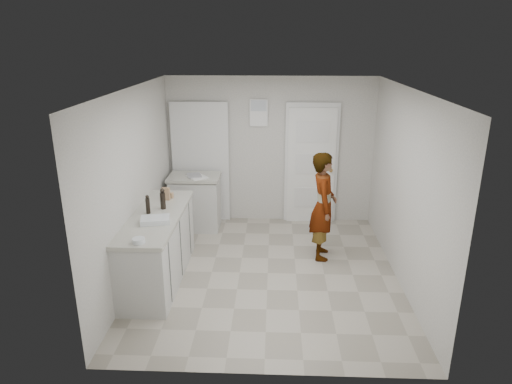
{
  "coord_description": "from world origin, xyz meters",
  "views": [
    {
      "loc": [
        0.07,
        -5.6,
        3.09
      ],
      "look_at": [
        -0.18,
        0.4,
        1.05
      ],
      "focal_mm": 32.0,
      "sensor_mm": 36.0,
      "label": 1
    }
  ],
  "objects_px": {
    "oil_cruet_b": "(148,205)",
    "egg_bowl": "(139,241)",
    "person": "(323,206)",
    "cake_mix_box": "(166,194)",
    "spice_jar": "(172,195)",
    "baking_dish": "(155,220)",
    "oil_cruet_a": "(163,199)"
  },
  "relations": [
    {
      "from": "oil_cruet_a",
      "to": "egg_bowl",
      "type": "height_order",
      "value": "oil_cruet_a"
    },
    {
      "from": "oil_cruet_b",
      "to": "oil_cruet_a",
      "type": "bearing_deg",
      "value": 48.93
    },
    {
      "from": "person",
      "to": "cake_mix_box",
      "type": "bearing_deg",
      "value": 98.23
    },
    {
      "from": "oil_cruet_b",
      "to": "egg_bowl",
      "type": "bearing_deg",
      "value": -81.69
    },
    {
      "from": "person",
      "to": "spice_jar",
      "type": "bearing_deg",
      "value": 96.31
    },
    {
      "from": "oil_cruet_b",
      "to": "spice_jar",
      "type": "bearing_deg",
      "value": 73.45
    },
    {
      "from": "person",
      "to": "baking_dish",
      "type": "height_order",
      "value": "person"
    },
    {
      "from": "cake_mix_box",
      "to": "oil_cruet_b",
      "type": "relative_size",
      "value": 0.71
    },
    {
      "from": "oil_cruet_a",
      "to": "baking_dish",
      "type": "bearing_deg",
      "value": -88.54
    },
    {
      "from": "spice_jar",
      "to": "egg_bowl",
      "type": "distance_m",
      "value": 1.49
    },
    {
      "from": "spice_jar",
      "to": "person",
      "type": "bearing_deg",
      "value": 3.2
    },
    {
      "from": "cake_mix_box",
      "to": "oil_cruet_b",
      "type": "xyz_separation_m",
      "value": [
        -0.11,
        -0.52,
        0.03
      ]
    },
    {
      "from": "person",
      "to": "cake_mix_box",
      "type": "distance_m",
      "value": 2.24
    },
    {
      "from": "oil_cruet_a",
      "to": "oil_cruet_b",
      "type": "relative_size",
      "value": 1.13
    },
    {
      "from": "person",
      "to": "spice_jar",
      "type": "xyz_separation_m",
      "value": [
        -2.16,
        -0.12,
        0.17
      ]
    },
    {
      "from": "oil_cruet_a",
      "to": "baking_dish",
      "type": "relative_size",
      "value": 0.73
    },
    {
      "from": "oil_cruet_b",
      "to": "baking_dish",
      "type": "bearing_deg",
      "value": -60.56
    },
    {
      "from": "baking_dish",
      "to": "egg_bowl",
      "type": "distance_m",
      "value": 0.6
    },
    {
      "from": "oil_cruet_a",
      "to": "spice_jar",
      "type": "bearing_deg",
      "value": 86.67
    },
    {
      "from": "spice_jar",
      "to": "egg_bowl",
      "type": "xyz_separation_m",
      "value": [
        -0.05,
        -1.49,
        -0.01
      ]
    },
    {
      "from": "oil_cruet_b",
      "to": "egg_bowl",
      "type": "relative_size",
      "value": 1.78
    },
    {
      "from": "oil_cruet_a",
      "to": "cake_mix_box",
      "type": "bearing_deg",
      "value": 96.76
    },
    {
      "from": "oil_cruet_b",
      "to": "baking_dish",
      "type": "distance_m",
      "value": 0.35
    },
    {
      "from": "cake_mix_box",
      "to": "spice_jar",
      "type": "xyz_separation_m",
      "value": [
        0.07,
        0.08,
        -0.05
      ]
    },
    {
      "from": "person",
      "to": "baking_dish",
      "type": "relative_size",
      "value": 4.03
    },
    {
      "from": "baking_dish",
      "to": "spice_jar",
      "type": "bearing_deg",
      "value": 89.19
    },
    {
      "from": "oil_cruet_a",
      "to": "egg_bowl",
      "type": "xyz_separation_m",
      "value": [
        -0.02,
        -1.07,
        -0.11
      ]
    },
    {
      "from": "person",
      "to": "egg_bowl",
      "type": "xyz_separation_m",
      "value": [
        -2.2,
        -1.61,
        0.16
      ]
    },
    {
      "from": "cake_mix_box",
      "to": "baking_dish",
      "type": "relative_size",
      "value": 0.46
    },
    {
      "from": "cake_mix_box",
      "to": "egg_bowl",
      "type": "xyz_separation_m",
      "value": [
        0.02,
        -1.41,
        -0.06
      ]
    },
    {
      "from": "oil_cruet_b",
      "to": "baking_dish",
      "type": "height_order",
      "value": "oil_cruet_b"
    },
    {
      "from": "egg_bowl",
      "to": "oil_cruet_b",
      "type": "bearing_deg",
      "value": 98.31
    }
  ]
}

